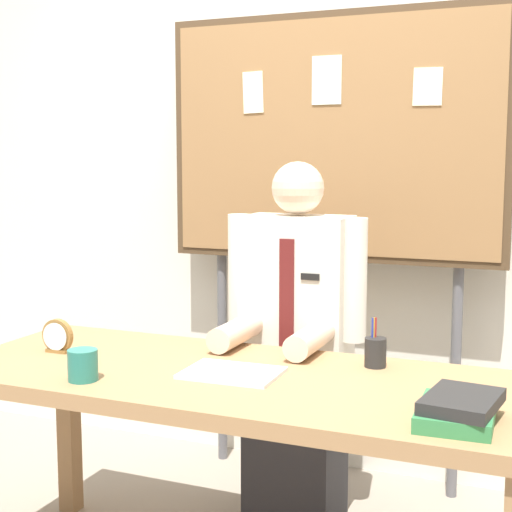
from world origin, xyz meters
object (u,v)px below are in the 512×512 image
(bulletin_board, at_px, (332,145))
(pen_holder, at_px, (375,352))
(open_notebook, at_px, (232,373))
(book_stack, at_px, (458,409))
(person, at_px, (296,359))
(desk, at_px, (235,400))
(coffee_mug, at_px, (83,365))
(desk_clock, at_px, (57,337))

(bulletin_board, relative_size, pen_holder, 12.67)
(open_notebook, bearing_deg, book_stack, -13.48)
(person, distance_m, pen_holder, 0.53)
(person, height_order, pen_holder, person)
(desk, xyz_separation_m, person, (0.00, 0.57, -0.01))
(book_stack, relative_size, open_notebook, 0.92)
(coffee_mug, bearing_deg, desk_clock, 138.94)
(book_stack, bearing_deg, person, 133.14)
(bulletin_board, xyz_separation_m, book_stack, (0.71, -1.20, -0.69))
(desk_clock, xyz_separation_m, coffee_mug, (0.28, -0.25, -0.01))
(person, height_order, open_notebook, person)
(person, distance_m, book_stack, 1.05)
(person, relative_size, open_notebook, 4.77)
(open_notebook, relative_size, desk_clock, 2.52)
(coffee_mug, bearing_deg, bulletin_board, 72.74)
(bulletin_board, bearing_deg, open_notebook, -90.07)
(pen_holder, bearing_deg, book_stack, -53.33)
(bulletin_board, height_order, open_notebook, bulletin_board)
(desk, height_order, pen_holder, pen_holder)
(person, height_order, coffee_mug, person)
(bulletin_board, distance_m, coffee_mug, 1.48)
(desk, height_order, open_notebook, open_notebook)
(person, bearing_deg, book_stack, -46.86)
(desk, bearing_deg, open_notebook, -93.63)
(book_stack, bearing_deg, open_notebook, 166.52)
(open_notebook, height_order, pen_holder, pen_holder)
(bulletin_board, bearing_deg, person, -90.00)
(bulletin_board, xyz_separation_m, pen_holder, (0.39, -0.77, -0.68))
(book_stack, bearing_deg, bulletin_board, 120.67)
(coffee_mug, bearing_deg, pen_holder, 32.27)
(person, relative_size, book_stack, 5.18)
(open_notebook, xyz_separation_m, pen_holder, (0.39, 0.26, 0.04))
(open_notebook, bearing_deg, person, 89.88)
(book_stack, height_order, desk_clock, desk_clock)
(open_notebook, bearing_deg, pen_holder, 33.92)
(coffee_mug, xyz_separation_m, pen_holder, (0.78, 0.49, 0.00))
(desk_clock, bearing_deg, bulletin_board, 56.39)
(bulletin_board, relative_size, desk_clock, 17.28)
(book_stack, bearing_deg, pen_holder, 126.67)
(person, distance_m, coffee_mug, 0.92)
(pen_holder, bearing_deg, desk_clock, -166.93)
(bulletin_board, bearing_deg, desk, -90.00)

